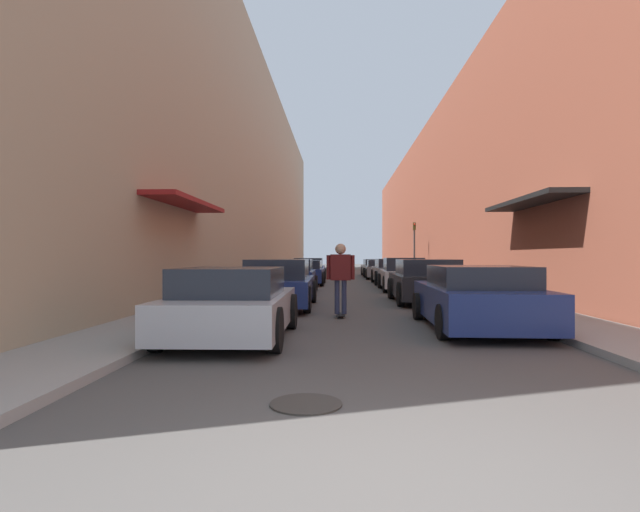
{
  "coord_description": "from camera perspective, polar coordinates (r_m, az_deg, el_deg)",
  "views": [
    {
      "loc": [
        -0.46,
        -2.82,
        1.43
      ],
      "look_at": [
        -1.0,
        11.17,
        1.45
      ],
      "focal_mm": 28.0,
      "sensor_mm": 36.0,
      "label": 1
    }
  ],
  "objects": [
    {
      "name": "parked_car_right_5",
      "position": [
        37.28,
        6.3,
        -1.33
      ],
      "size": [
        1.95,
        4.34,
        1.24
      ],
      "color": "gray",
      "rests_on": "ground"
    },
    {
      "name": "parked_car_right_4",
      "position": [
        32.27,
        6.84,
        -1.53
      ],
      "size": [
        1.91,
        4.55,
        1.22
      ],
      "color": "gray",
      "rests_on": "ground"
    },
    {
      "name": "parked_car_right_1",
      "position": [
        15.82,
        12.02,
        -2.86
      ],
      "size": [
        2.06,
        4.31,
        1.34
      ],
      "color": "#232326",
      "rests_on": "ground"
    },
    {
      "name": "building_row_left",
      "position": [
        34.54,
        -8.94,
        8.92
      ],
      "size": [
        4.9,
        61.31,
        13.65
      ],
      "color": "tan",
      "rests_on": "ground"
    },
    {
      "name": "manhole_cover",
      "position": [
        5.01,
        -1.61,
        -16.54
      ],
      "size": [
        0.7,
        0.7,
        0.02
      ],
      "color": "#332D28",
      "rests_on": "ground"
    },
    {
      "name": "parked_car_left_3",
      "position": [
        25.37,
        -1.75,
        -1.91
      ],
      "size": [
        2.02,
        4.41,
        1.24
      ],
      "color": "navy",
      "rests_on": "ground"
    },
    {
      "name": "parked_car_left_2",
      "position": [
        19.7,
        -3.23,
        -2.35
      ],
      "size": [
        1.9,
        4.38,
        1.33
      ],
      "color": "navy",
      "rests_on": "ground"
    },
    {
      "name": "parked_car_right_3",
      "position": [
        26.26,
        8.2,
        -1.77
      ],
      "size": [
        1.95,
        4.55,
        1.31
      ],
      "color": "gray",
      "rests_on": "ground"
    },
    {
      "name": "parked_car_right_2",
      "position": [
        21.24,
        9.43,
        -2.14
      ],
      "size": [
        1.86,
        4.24,
        1.38
      ],
      "color": "silver",
      "rests_on": "ground"
    },
    {
      "name": "skateboarder",
      "position": [
        11.78,
        2.36,
        -1.82
      ],
      "size": [
        0.66,
        0.78,
        1.74
      ],
      "color": "black",
      "rests_on": "ground"
    },
    {
      "name": "building_row_right",
      "position": [
        34.48,
        14.86,
        5.78
      ],
      "size": [
        4.9,
        61.31,
        9.88
      ],
      "color": "brown",
      "rests_on": "ground"
    },
    {
      "name": "parked_car_left_1",
      "position": [
        14.04,
        -4.69,
        -3.24
      ],
      "size": [
        1.94,
        4.73,
        1.35
      ],
      "color": "navy",
      "rests_on": "ground"
    },
    {
      "name": "curb_strip_left",
      "position": [
        33.71,
        -4.1,
        -2.39
      ],
      "size": [
        1.8,
        61.31,
        0.12
      ],
      "color": "gray",
      "rests_on": "ground"
    },
    {
      "name": "curb_strip_right",
      "position": [
        33.82,
        10.06,
        -2.38
      ],
      "size": [
        1.8,
        61.31,
        0.12
      ],
      "color": "gray",
      "rests_on": "ground"
    },
    {
      "name": "parked_car_left_4",
      "position": [
        30.58,
        -1.26,
        -1.53
      ],
      "size": [
        2.01,
        4.77,
        1.34
      ],
      "color": "navy",
      "rests_on": "ground"
    },
    {
      "name": "parked_car_right_0",
      "position": [
        10.36,
        17.49,
        -4.6
      ],
      "size": [
        2.05,
        4.45,
        1.25
      ],
      "color": "navy",
      "rests_on": "ground"
    },
    {
      "name": "traffic_light",
      "position": [
        30.9,
        10.73,
        1.4
      ],
      "size": [
        0.16,
        0.22,
        3.38
      ],
      "color": "#2D2D2D",
      "rests_on": "curb_strip_right"
    },
    {
      "name": "ground",
      "position": [
        27.39,
        3.17,
        -3.06
      ],
      "size": [
        134.89,
        134.89,
        0.0
      ],
      "primitive_type": "plane",
      "color": "#4C4947"
    },
    {
      "name": "parked_car_left_0",
      "position": [
        8.78,
        -9.97,
        -5.44
      ],
      "size": [
        1.98,
        4.05,
        1.24
      ],
      "color": "#B7B7BC",
      "rests_on": "ground"
    }
  ]
}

